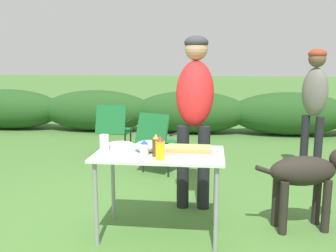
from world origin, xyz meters
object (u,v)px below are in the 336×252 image
object	(u,v)px
plate_stack	(120,145)
paper_cup_stack	(104,143)
standing_person_in_navy_coat	(195,100)
food_tray	(189,150)
beer_bottle	(156,146)
folding_table	(159,161)
dog	(309,174)
mayo_bottle	(144,149)
mixing_bowl	(148,146)
camp_chair_near_hedge	(159,139)
camp_chair_green_behind_table	(114,127)
mustard_bottle	(160,149)
standing_person_in_red_jacket	(315,96)

from	to	relation	value
plate_stack	paper_cup_stack	bearing A→B (deg)	-120.54
standing_person_in_navy_coat	food_tray	bearing A→B (deg)	-90.00
paper_cup_stack	beer_bottle	world-z (taller)	beer_bottle
folding_table	paper_cup_stack	world-z (taller)	paper_cup_stack
standing_person_in_navy_coat	dog	bearing A→B (deg)	-24.47
plate_stack	beer_bottle	distance (m)	0.46
beer_bottle	mayo_bottle	world-z (taller)	beer_bottle
mixing_bowl	camp_chair_near_hedge	bearing A→B (deg)	95.08
folding_table	camp_chair_near_hedge	size ratio (longest dim) A/B	1.32
paper_cup_stack	dog	xyz separation A→B (m)	(1.79, 0.27, -0.30)
folding_table	camp_chair_near_hedge	bearing A→B (deg)	98.23
mixing_bowl	paper_cup_stack	bearing A→B (deg)	-170.32
dog	camp_chair_green_behind_table	bearing A→B (deg)	-146.59
camp_chair_near_hedge	mayo_bottle	bearing A→B (deg)	-61.09
folding_table	camp_chair_near_hedge	xyz separation A→B (m)	(-0.26, 1.77, -0.20)
plate_stack	mayo_bottle	bearing A→B (deg)	-47.19
mixing_bowl	mustard_bottle	bearing A→B (deg)	-61.97
dog	mixing_bowl	bearing A→B (deg)	-94.27
mayo_bottle	camp_chair_green_behind_table	bearing A→B (deg)	109.92
plate_stack	mustard_bottle	size ratio (longest dim) A/B	1.18
plate_stack	dog	xyz separation A→B (m)	(1.69, 0.10, -0.24)
plate_stack	mixing_bowl	size ratio (longest dim) A/B	0.91
plate_stack	paper_cup_stack	world-z (taller)	paper_cup_stack
dog	camp_chair_near_hedge	xyz separation A→B (m)	(-1.57, 1.51, -0.05)
standing_person_in_navy_coat	camp_chair_near_hedge	xyz separation A→B (m)	(-0.52, 1.02, -0.65)
camp_chair_green_behind_table	dog	bearing A→B (deg)	-44.13
food_tray	standing_person_in_navy_coat	distance (m)	0.81
standing_person_in_navy_coat	mixing_bowl	bearing A→B (deg)	-116.65
plate_stack	mayo_bottle	size ratio (longest dim) A/B	1.60
mustard_bottle	standing_person_in_navy_coat	size ratio (longest dim) A/B	0.11
folding_table	plate_stack	bearing A→B (deg)	158.38
plate_stack	standing_person_in_navy_coat	size ratio (longest dim) A/B	0.13
food_tray	dog	distance (m)	1.12
beer_bottle	camp_chair_near_hedge	distance (m)	1.94
mixing_bowl	mustard_bottle	distance (m)	0.30
mayo_bottle	standing_person_in_red_jacket	size ratio (longest dim) A/B	0.08
camp_chair_near_hedge	mustard_bottle	bearing A→B (deg)	-57.20
paper_cup_stack	standing_person_in_navy_coat	xyz separation A→B (m)	(0.74, 0.77, 0.30)
beer_bottle	dog	bearing A→B (deg)	15.73
standing_person_in_red_jacket	camp_chair_green_behind_table	world-z (taller)	standing_person_in_red_jacket
dog	camp_chair_green_behind_table	distance (m)	3.34
camp_chair_near_hedge	plate_stack	bearing A→B (deg)	-70.03
food_tray	mixing_bowl	distance (m)	0.36
folding_table	mixing_bowl	size ratio (longest dim) A/B	4.44
beer_bottle	paper_cup_stack	bearing A→B (deg)	167.69
camp_chair_green_behind_table	camp_chair_near_hedge	bearing A→B (deg)	-44.19
plate_stack	standing_person_in_red_jacket	distance (m)	2.82
beer_bottle	camp_chair_green_behind_table	xyz separation A→B (m)	(-1.08, 2.70, -0.36)
mustard_bottle	mixing_bowl	bearing A→B (deg)	118.03
paper_cup_stack	dog	world-z (taller)	paper_cup_stack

